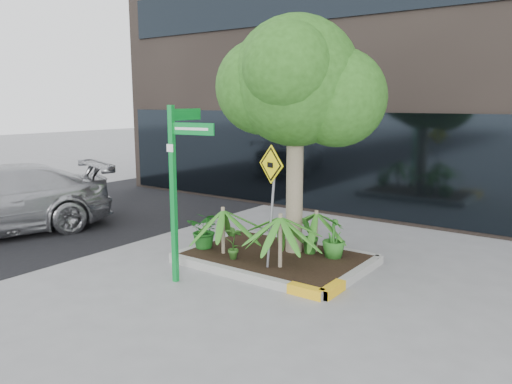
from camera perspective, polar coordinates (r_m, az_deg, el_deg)
The scene contains 13 objects.
ground at distance 9.29m, azimuth 0.14°, elevation -8.27°, with size 80.00×80.00×0.00m, color gray.
asphalt_road at distance 13.98m, azimuth -22.10°, elevation -2.68°, with size 7.00×80.00×0.01m, color black.
planter at distance 9.35m, azimuth 2.29°, elevation -7.51°, with size 3.35×2.36×0.15m.
tree at distance 9.22m, azimuth 4.64°, elevation 12.48°, with size 3.03×2.69×4.54m.
palm_front at distance 8.47m, azimuth 2.81°, elevation -2.87°, with size 1.06×1.06×1.18m.
palm_left at distance 9.27m, azimuth -3.81°, elevation -2.08°, with size 1.00×1.00×1.11m.
palm_back at distance 9.45m, azimuth 6.92°, elevation -2.41°, with size 0.90×0.90×1.00m.
shrub_a at distance 9.74m, azimuth -5.81°, elevation -4.31°, with size 0.65×0.65×0.73m, color #1A5C1A.
shrub_b at distance 9.22m, azimuth 8.91°, elevation -5.11°, with size 0.43×0.43×0.76m, color #296F21.
shrub_c at distance 9.04m, azimuth -2.55°, elevation -5.75°, with size 0.33×0.33×0.62m, color #2B5F1D.
shrub_d at distance 9.37m, azimuth 6.17°, elevation -5.00°, with size 0.38×0.38×0.70m, color #235D1A.
street_sign_post at distance 8.15m, azimuth -8.93°, elevation 1.97°, with size 0.91×0.85×2.91m.
cattle_sign at distance 8.37m, azimuth 1.76°, elevation 0.75°, with size 0.62×0.24×2.10m.
Camera 1 is at (5.13, -7.16, 2.96)m, focal length 35.00 mm.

